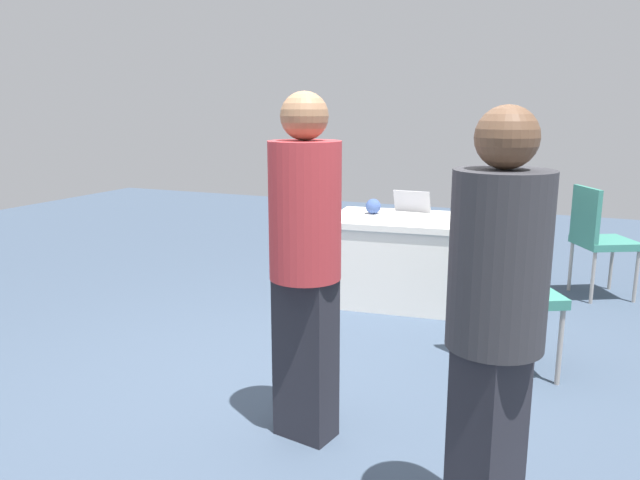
% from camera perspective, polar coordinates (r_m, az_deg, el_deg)
% --- Properties ---
extents(ground_plane, '(14.40, 14.40, 0.00)m').
position_cam_1_polar(ground_plane, '(3.46, -3.11, -15.44)').
color(ground_plane, '#3D4C60').
extents(table_foreground, '(1.62, 1.01, 0.72)m').
position_cam_1_polar(table_foreground, '(5.16, 9.65, -1.90)').
color(table_foreground, silver).
rests_on(table_foreground, ground).
extents(chair_near_front, '(0.60, 0.60, 0.96)m').
position_cam_1_polar(chair_near_front, '(5.72, 24.54, 0.46)').
color(chair_near_front, '#9E9993').
rests_on(chair_near_front, ground).
extents(chair_tucked_left, '(0.60, 0.60, 0.98)m').
position_cam_1_polar(chair_tucked_left, '(3.93, 17.69, -3.64)').
color(chair_tucked_left, '#9E9993').
rests_on(chair_tucked_left, ground).
extents(person_presenter, '(0.44, 0.44, 1.62)m').
position_cam_1_polar(person_presenter, '(2.23, 16.08, -6.79)').
color(person_presenter, '#26262D').
rests_on(person_presenter, ground).
extents(person_attendee_standing, '(0.40, 0.40, 1.68)m').
position_cam_1_polar(person_attendee_standing, '(2.87, -1.40, -1.22)').
color(person_attendee_standing, '#26262D').
rests_on(person_attendee_standing, ground).
extents(laptop_silver, '(0.33, 0.30, 0.21)m').
position_cam_1_polar(laptop_silver, '(5.15, 8.25, 2.65)').
color(laptop_silver, silver).
rests_on(laptop_silver, table_foreground).
extents(yarn_ball, '(0.13, 0.13, 0.13)m').
position_cam_1_polar(yarn_ball, '(5.23, 4.99, 3.15)').
color(yarn_ball, '#3F5999').
rests_on(yarn_ball, table_foreground).
extents(scissors_red, '(0.09, 0.18, 0.01)m').
position_cam_1_polar(scissors_red, '(5.14, 14.69, 1.95)').
color(scissors_red, red).
rests_on(scissors_red, table_foreground).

